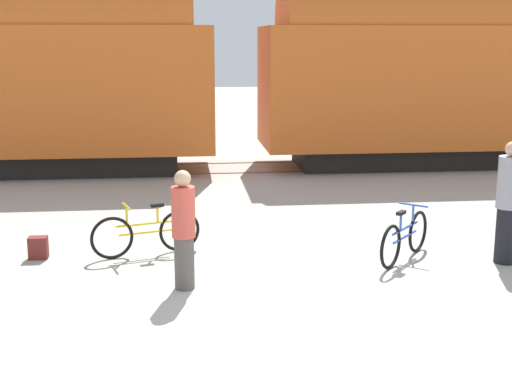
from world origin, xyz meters
TOP-DOWN VIEW (x-y plane):
  - ground_plane at (0.00, 0.00)m, footprint 80.00×80.00m
  - freight_train at (-0.00, 9.67)m, footprint 24.17×2.81m
  - rail_near at (0.00, 8.96)m, footprint 36.17×0.07m
  - rail_far at (0.00, 10.39)m, footprint 36.17×0.07m
  - bicycle_yellow at (-2.03, 2.35)m, footprint 1.67×0.59m
  - bicycle_blue at (1.86, 1.67)m, footprint 1.14×1.30m
  - person_in_grey at (3.32, 1.39)m, footprint 0.37×0.37m
  - person_in_red at (-1.46, 0.77)m, footprint 0.31×0.31m
  - backpack at (-3.67, 2.34)m, footprint 0.28×0.20m

SIDE VIEW (x-z plane):
  - ground_plane at x=0.00m, z-range 0.00..0.00m
  - rail_near at x=0.00m, z-range 0.00..0.01m
  - rail_far at x=0.00m, z-range 0.00..0.01m
  - backpack at x=-3.67m, z-range 0.00..0.34m
  - bicycle_blue at x=1.86m, z-range -0.06..0.76m
  - bicycle_yellow at x=-2.03m, z-range -0.06..0.76m
  - person_in_red at x=-1.46m, z-range 0.01..1.62m
  - person_in_grey at x=3.32m, z-range 0.00..1.83m
  - freight_train at x=0.00m, z-range 0.12..5.03m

